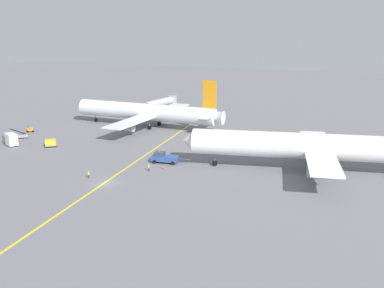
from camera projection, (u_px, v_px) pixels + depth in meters
ground_plane at (106, 183)px, 91.54m from camera, size 600.00×600.00×0.00m
taxiway_stripe at (125, 169)px, 101.06m from camera, size 15.37×119.14×0.01m
airliner_at_gate_left at (146, 112)px, 144.98m from camera, size 55.47×47.84×16.50m
airliner_being_pushed at (309, 147)px, 98.12m from camera, size 57.45×38.54×16.36m
pushback_tug at (164, 158)px, 105.69m from camera, size 9.72×3.89×2.94m
gse_catering_truck_tall at (10, 139)px, 121.79m from camera, size 6.30×4.71×3.50m
gse_belt_loader_portside at (21, 135)px, 130.36m from camera, size 4.68×3.96×3.02m
gse_gpu_cart_small at (30, 130)px, 138.50m from camera, size 2.57×2.64×1.90m
gse_container_dolly_flat at (51, 143)px, 120.36m from camera, size 3.85×3.77×2.15m
ground_crew_marshaller_foreground at (89, 175)px, 94.50m from camera, size 0.42×0.42×1.57m
ground_crew_ramp_agent_by_cones at (149, 168)px, 99.27m from camera, size 0.48×0.36×1.59m
traffic_cone_nose_left at (163, 167)px, 101.46m from camera, size 0.44×0.44×0.60m
traffic_cone_wingtip_port at (164, 168)px, 100.73m from camera, size 0.44×0.44×0.60m
jet_bridge at (163, 102)px, 169.74m from camera, size 5.31×19.93×6.07m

